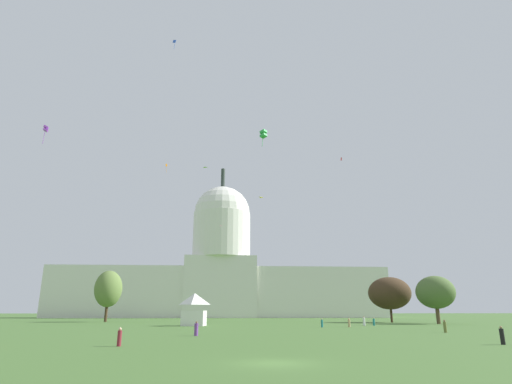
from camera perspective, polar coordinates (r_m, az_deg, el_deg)
The scene contains 22 objects.
ground_plane at distance 25.97m, azimuth 2.61°, elevation -22.40°, with size 800.00×800.00×0.00m, color #42662D.
capitol_building at distance 182.07m, azimuth -4.84°, elevation -10.83°, with size 139.61×24.98×65.40m.
event_tent at distance 86.44m, azimuth -8.45°, elevation -15.60°, with size 5.14×4.86×6.25m.
tree_east_near at distance 113.67m, azimuth 17.82°, elevation -13.06°, with size 11.56×11.15×11.13m.
tree_east_mid at distance 106.22m, azimuth 23.35°, elevation -12.50°, with size 10.44×10.95×10.61m.
tree_west_far at distance 120.60m, azimuth -19.57°, elevation -12.39°, with size 8.21×8.64×13.25m.
person_maroon_front_center at distance 39.36m, azimuth -18.20°, elevation -18.41°, with size 0.50×0.50×1.53m.
person_teal_back_right at distance 89.84m, azimuth 15.84°, elevation -16.76°, with size 0.58×0.58×1.53m.
person_black_deep_crowd at distance 45.05m, azimuth 30.66°, elevation -16.63°, with size 0.48×0.48×1.58m.
person_purple_near_tree_east at distance 53.01m, azimuth -8.19°, elevation -18.12°, with size 0.62×0.62×1.67m.
person_teal_front_left at distance 79.16m, azimuth 9.03°, elevation -17.34°, with size 0.42×0.42×1.52m.
person_tan_back_center at distance 81.00m, azimuth 12.64°, elevation -17.11°, with size 0.50×0.50×1.60m.
person_white_aisle_center at distance 89.54m, azimuth 14.57°, elevation -16.77°, with size 0.52×0.52×1.80m.
person_olive_edge_east at distance 65.31m, azimuth 24.47°, elevation -16.46°, with size 0.53×0.53×1.68m.
kite_orange_high at distance 145.70m, azimuth -12.18°, elevation 3.48°, with size 0.68×0.50×3.14m.
kite_yellow_high at distance 140.62m, azimuth 0.60°, elevation -0.96°, with size 1.45×1.09×0.33m.
kite_red_high at distance 148.64m, azimuth 11.60°, elevation 4.45°, with size 0.24×0.91×1.19m.
kite_pink_mid at distance 151.71m, azimuth -5.07°, elevation -4.73°, with size 1.48×1.62×0.39m.
kite_lime_high at distance 142.44m, azimuth -7.06°, elevation 3.35°, with size 1.47×1.08×0.24m.
kite_violet_mid at distance 85.91m, azimuth -26.85°, elevation 7.72°, with size 0.97×0.92×3.54m.
kite_green_mid at distance 76.27m, azimuth 1.03°, elevation 7.96°, with size 1.48×1.48×3.24m.
kite_blue_high at distance 98.68m, azimuth -11.11°, elevation 19.50°, with size 0.75×0.38×2.37m.
Camera 1 is at (-2.96, -25.63, 2.95)m, focal length 29.20 mm.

